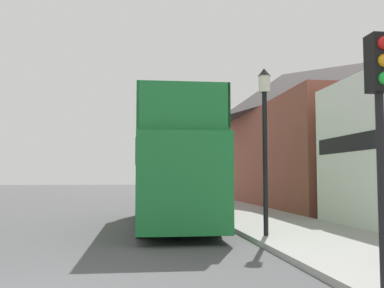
{
  "coord_description": "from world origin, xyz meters",
  "views": [
    {
      "loc": [
        1.61,
        -5.97,
        1.73
      ],
      "look_at": [
        3.68,
        9.65,
        2.88
      ],
      "focal_mm": 42.0,
      "sensor_mm": 36.0,
      "label": 1
    }
  ],
  "objects_px": {
    "parked_car_ahead_of_bus": "(171,197)",
    "lamp_post_third": "(195,147)",
    "tour_bus": "(172,173)",
    "lamp_post_nearest": "(265,119)",
    "traffic_signal": "(380,101)",
    "lamp_post_second": "(216,136)"
  },
  "relations": [
    {
      "from": "parked_car_ahead_of_bus",
      "to": "lamp_post_third",
      "type": "distance_m",
      "value": 5.83
    },
    {
      "from": "tour_bus",
      "to": "lamp_post_nearest",
      "type": "relative_size",
      "value": 2.09
    },
    {
      "from": "tour_bus",
      "to": "traffic_signal",
      "type": "relative_size",
      "value": 2.62
    },
    {
      "from": "tour_bus",
      "to": "lamp_post_second",
      "type": "height_order",
      "value": "lamp_post_second"
    },
    {
      "from": "tour_bus",
      "to": "lamp_post_third",
      "type": "distance_m",
      "value": 12.08
    },
    {
      "from": "lamp_post_third",
      "to": "parked_car_ahead_of_bus",
      "type": "bearing_deg",
      "value": -111.64
    },
    {
      "from": "lamp_post_nearest",
      "to": "lamp_post_third",
      "type": "bearing_deg",
      "value": 89.14
    },
    {
      "from": "traffic_signal",
      "to": "lamp_post_third",
      "type": "distance_m",
      "value": 21.61
    },
    {
      "from": "lamp_post_third",
      "to": "lamp_post_nearest",
      "type": "bearing_deg",
      "value": -90.86
    },
    {
      "from": "parked_car_ahead_of_bus",
      "to": "lamp_post_third",
      "type": "relative_size",
      "value": 0.84
    },
    {
      "from": "lamp_post_second",
      "to": "lamp_post_third",
      "type": "height_order",
      "value": "lamp_post_third"
    },
    {
      "from": "traffic_signal",
      "to": "lamp_post_third",
      "type": "bearing_deg",
      "value": 89.21
    },
    {
      "from": "lamp_post_nearest",
      "to": "lamp_post_third",
      "type": "xyz_separation_m",
      "value": [
        0.24,
        15.69,
        0.25
      ]
    },
    {
      "from": "tour_bus",
      "to": "traffic_signal",
      "type": "xyz_separation_m",
      "value": [
        2.16,
        -9.9,
        0.96
      ]
    },
    {
      "from": "traffic_signal",
      "to": "lamp_post_third",
      "type": "height_order",
      "value": "lamp_post_third"
    },
    {
      "from": "tour_bus",
      "to": "parked_car_ahead_of_bus",
      "type": "relative_size",
      "value": 2.27
    },
    {
      "from": "traffic_signal",
      "to": "tour_bus",
      "type": "bearing_deg",
      "value": 102.31
    },
    {
      "from": "tour_bus",
      "to": "lamp_post_nearest",
      "type": "distance_m",
      "value": 4.8
    },
    {
      "from": "traffic_signal",
      "to": "lamp_post_second",
      "type": "relative_size",
      "value": 0.74
    },
    {
      "from": "parked_car_ahead_of_bus",
      "to": "lamp_post_nearest",
      "type": "height_order",
      "value": "lamp_post_nearest"
    },
    {
      "from": "traffic_signal",
      "to": "lamp_post_second",
      "type": "height_order",
      "value": "lamp_post_second"
    },
    {
      "from": "parked_car_ahead_of_bus",
      "to": "lamp_post_second",
      "type": "xyz_separation_m",
      "value": [
        1.72,
        -3.14,
        2.86
      ]
    }
  ]
}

